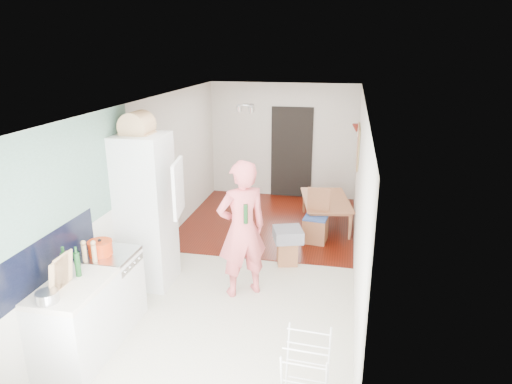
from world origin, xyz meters
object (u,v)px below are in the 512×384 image
(drying_rack, at_px, (306,377))
(person, at_px, (242,217))
(dining_chair, at_px, (316,217))
(stool, at_px, (287,252))
(dining_table, at_px, (327,214))

(drying_rack, bearing_deg, person, 121.36)
(dining_chair, height_order, stool, dining_chair)
(stool, bearing_deg, drying_rack, -78.98)
(person, relative_size, dining_chair, 2.41)
(dining_table, height_order, drying_rack, drying_rack)
(dining_chair, relative_size, stool, 2.34)
(dining_table, relative_size, stool, 3.21)
(dining_table, distance_m, dining_chair, 0.84)
(dining_table, height_order, stool, dining_table)
(person, relative_size, stool, 5.65)
(dining_table, xyz_separation_m, dining_chair, (-0.15, -0.79, 0.24))
(stool, bearing_deg, dining_table, 73.14)
(person, height_order, stool, person)
(dining_chair, bearing_deg, person, -107.39)
(person, bearing_deg, dining_chair, -148.28)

